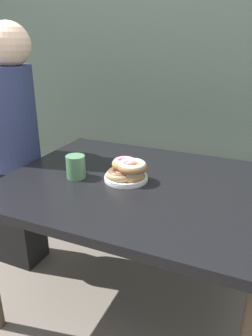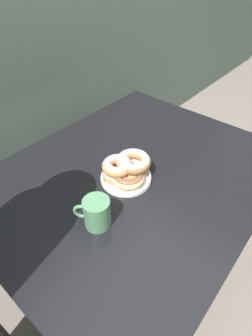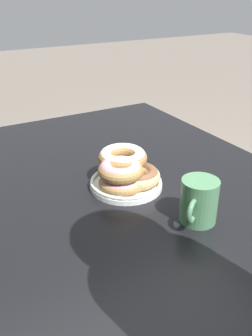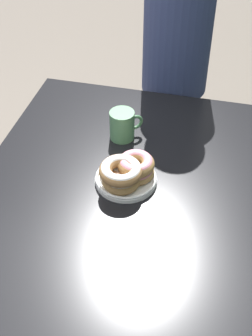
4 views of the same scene
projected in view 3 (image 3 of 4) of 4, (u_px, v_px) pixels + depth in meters
ground_plane at (179, 313)px, 1.55m from camera, size 14.00×14.00×0.00m
dining_table at (115, 197)px, 1.13m from camera, size 1.23×0.98×0.71m
donut_plate at (125, 172)px, 1.04m from camera, size 0.22×0.22×0.10m
coffee_mug at (199, 201)px, 0.89m from camera, size 0.09×0.12×0.11m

